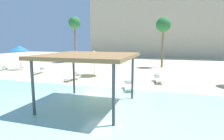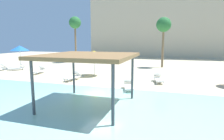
% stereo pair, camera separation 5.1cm
% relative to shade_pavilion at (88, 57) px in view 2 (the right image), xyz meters
% --- Properties ---
extents(ground_plane, '(80.00, 80.00, 0.00)m').
position_rel_shade_pavilion_xyz_m(ground_plane, '(-0.19, 2.54, -2.64)').
color(ground_plane, beige).
extents(lagoon_water, '(44.00, 13.50, 0.04)m').
position_rel_shade_pavilion_xyz_m(lagoon_water, '(-0.19, -2.71, -2.62)').
color(lagoon_water, '#99D1C6').
rests_on(lagoon_water, ground).
extents(shade_pavilion, '(4.60, 4.60, 2.81)m').
position_rel_shade_pavilion_xyz_m(shade_pavilion, '(0.00, 0.00, 0.00)').
color(shade_pavilion, '#42474C').
rests_on(shade_pavilion, ground).
extents(beach_umbrella_blue_1, '(2.30, 2.30, 2.88)m').
position_rel_shade_pavilion_xyz_m(beach_umbrella_blue_1, '(-14.32, 10.61, -0.08)').
color(beach_umbrella_blue_1, silver).
rests_on(beach_umbrella_blue_1, ground).
extents(beach_umbrella_yellow_3, '(2.18, 2.18, 2.52)m').
position_rel_shade_pavilion_xyz_m(beach_umbrella_yellow_3, '(-3.25, 8.55, -0.43)').
color(beach_umbrella_yellow_3, silver).
rests_on(beach_umbrella_yellow_3, ground).
extents(lounge_chair_0, '(0.86, 1.96, 0.74)m').
position_rel_shade_pavilion_xyz_m(lounge_chair_0, '(-9.36, 7.93, -2.31)').
color(lounge_chair_0, white).
rests_on(lounge_chair_0, ground).
extents(lounge_chair_2, '(1.57, 1.90, 0.74)m').
position_rel_shade_pavilion_xyz_m(lounge_chair_2, '(-13.42, 9.14, -2.31)').
color(lounge_chair_2, white).
rests_on(lounge_chair_2, ground).
extents(lounge_chair_3, '(1.10, 1.99, 0.74)m').
position_rel_shade_pavilion_xyz_m(lounge_chair_3, '(1.28, 4.04, -2.31)').
color(lounge_chair_3, white).
rests_on(lounge_chair_3, ground).
extents(lounge_chair_4, '(0.91, 1.97, 0.74)m').
position_rel_shade_pavilion_xyz_m(lounge_chair_4, '(-4.19, 5.92, -2.31)').
color(lounge_chair_4, white).
rests_on(lounge_chair_4, ground).
extents(lounge_chair_6, '(0.98, 1.98, 0.74)m').
position_rel_shade_pavilion_xyz_m(lounge_chair_6, '(3.15, 7.25, -2.31)').
color(lounge_chair_6, white).
rests_on(lounge_chair_6, ground).
extents(palm_tree_1, '(1.90, 1.90, 7.29)m').
position_rel_shade_pavilion_xyz_m(palm_tree_1, '(-10.82, 18.88, 3.49)').
color(palm_tree_1, brown).
rests_on(palm_tree_1, ground).
extents(palm_tree_2, '(1.90, 1.90, 6.49)m').
position_rel_shade_pavilion_xyz_m(palm_tree_2, '(2.95, 16.92, 2.73)').
color(palm_tree_2, brown).
rests_on(palm_tree_2, ground).
extents(hotel_block_0, '(23.39, 11.62, 19.22)m').
position_rel_shade_pavilion_xyz_m(hotel_block_0, '(-2.03, 37.53, 6.97)').
color(hotel_block_0, beige).
rests_on(hotel_block_0, ground).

